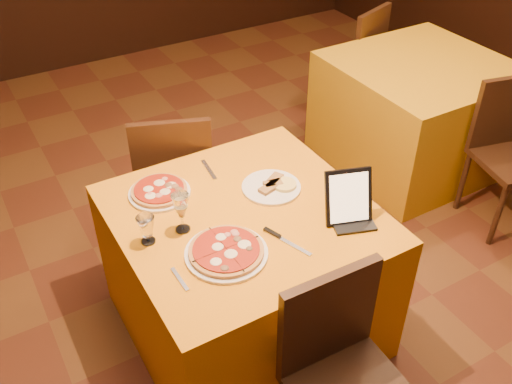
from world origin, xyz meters
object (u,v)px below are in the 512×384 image
water_glass (147,230)px  main_table (245,273)px  chair_main_far (175,174)px  chair_side_far (347,61)px  wine_glass (181,212)px  pizza_near (226,252)px  side_table (416,113)px  pizza_far (159,192)px  tablet (348,197)px

water_glass → main_table: bearing=-4.7°
chair_main_far → chair_side_far: size_ratio=1.00×
wine_glass → pizza_near: bearing=-69.3°
side_table → pizza_far: bearing=-168.0°
main_table → tablet: bearing=-35.1°
chair_side_far → pizza_near: 2.68m
main_table → chair_side_far: (1.81, 1.56, 0.08)m
water_glass → tablet: size_ratio=0.53×
main_table → side_table: (1.81, 0.76, 0.00)m
side_table → chair_main_far: (-1.81, 0.07, 0.08)m
pizza_far → wine_glass: wine_glass is taller
pizza_near → water_glass: 0.34m
side_table → water_glass: 2.40m
side_table → water_glass: size_ratio=8.46×
main_table → wine_glass: wine_glass is taller
side_table → chair_main_far: 1.81m
chair_side_far → wine_glass: size_ratio=4.79×
chair_main_far → pizza_near: 1.08m
pizza_far → tablet: (0.64, -0.57, 0.10)m
chair_main_far → pizza_near: (-0.19, -1.02, 0.31)m
chair_main_far → pizza_near: size_ratio=2.67×
tablet → side_table: bearing=54.1°
main_table → chair_main_far: 0.83m
main_table → wine_glass: 0.55m
side_table → pizza_far: pizza_far is taller
chair_main_far → tablet: (0.37, -1.08, 0.41)m
pizza_near → water_glass: (-0.24, 0.23, 0.05)m
pizza_far → chair_side_far: bearing=30.9°
pizza_near → pizza_far: (-0.08, 0.51, -0.00)m
side_table → chair_side_far: chair_side_far is taller
side_table → chair_side_far: size_ratio=1.21×
side_table → water_glass: bearing=-162.2°
pizza_near → side_table: bearing=25.5°
pizza_near → water_glass: water_glass is taller
main_table → pizza_near: 0.48m
main_table → chair_side_far: bearing=40.8°
pizza_near → wine_glass: bearing=110.7°
pizza_near → chair_side_far: bearing=41.3°
wine_glass → tablet: size_ratio=0.78×
side_table → chair_main_far: bearing=177.9°
chair_side_far → main_table: bearing=20.9°
chair_side_far → pizza_far: chair_side_far is taller
chair_side_far → pizza_far: (-2.08, -1.25, 0.31)m
pizza_near → pizza_far: 0.52m
pizza_near → tablet: bearing=-6.1°
pizza_far → wine_glass: 0.29m
side_table → wine_glass: size_ratio=5.79×
main_table → side_table: bearing=22.7°
chair_side_far → water_glass: size_ratio=7.00×
tablet → chair_side_far: bearing=70.6°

